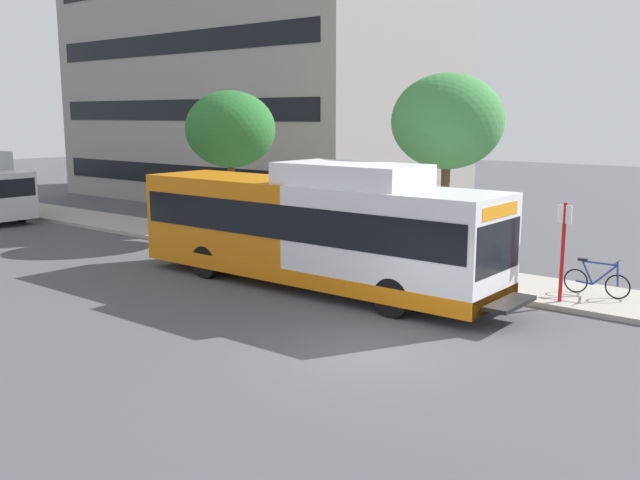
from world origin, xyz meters
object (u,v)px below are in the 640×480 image
bicycle_parked (597,280)px  street_tree_near_stop (447,122)px  street_tree_mid_block (230,129)px  transit_bus (312,229)px  bus_stop_sign_pole (563,245)px

bicycle_parked → street_tree_near_stop: street_tree_near_stop is taller
street_tree_mid_block → street_tree_near_stop: bearing=-89.4°
transit_bus → street_tree_near_stop: (4.29, -1.92, 3.02)m
bus_stop_sign_pole → street_tree_near_stop: street_tree_near_stop is taller
transit_bus → bicycle_parked: (3.59, -6.94, -1.14)m
bus_stop_sign_pole → street_tree_near_stop: 5.76m
bicycle_parked → street_tree_near_stop: size_ratio=0.29×
bicycle_parked → street_tree_mid_block: street_tree_mid_block is taller
bicycle_parked → street_tree_near_stop: (0.70, 5.03, 4.16)m
bus_stop_sign_pole → street_tree_mid_block: 14.37m
bicycle_parked → street_tree_mid_block: (0.60, 14.54, 3.81)m
street_tree_near_stop → street_tree_mid_block: (-0.10, 9.51, -0.35)m
transit_bus → street_tree_mid_block: size_ratio=2.13×
transit_bus → street_tree_mid_block: bearing=61.1°
transit_bus → bus_stop_sign_pole: bearing=-69.5°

